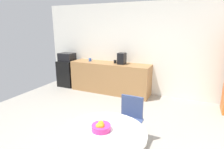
% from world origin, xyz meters
% --- Properties ---
extents(ground_plane, '(6.00, 6.00, 0.00)m').
position_xyz_m(ground_plane, '(0.00, 0.00, 0.00)').
color(ground_plane, '#9E998E').
extents(wall_back, '(6.00, 0.10, 2.60)m').
position_xyz_m(wall_back, '(0.00, 3.00, 1.30)').
color(wall_back, white).
rests_on(wall_back, ground_plane).
extents(counter_block, '(2.40, 0.60, 0.90)m').
position_xyz_m(counter_block, '(-0.71, 2.65, 0.45)').
color(counter_block, '#9E7042').
rests_on(counter_block, ground_plane).
extents(mini_fridge, '(0.54, 0.54, 0.84)m').
position_xyz_m(mini_fridge, '(-2.26, 2.65, 0.42)').
color(mini_fridge, black).
rests_on(mini_fridge, ground_plane).
extents(microwave, '(0.48, 0.38, 0.26)m').
position_xyz_m(microwave, '(-2.26, 2.65, 0.97)').
color(microwave, black).
rests_on(microwave, mini_fridge).
extents(round_table, '(1.05, 1.05, 0.74)m').
position_xyz_m(round_table, '(0.67, -0.47, 0.59)').
color(round_table, silver).
rests_on(round_table, ground_plane).
extents(chair_navy, '(0.43, 0.43, 0.83)m').
position_xyz_m(chair_navy, '(0.68, 0.47, 0.52)').
color(chair_navy, silver).
rests_on(chair_navy, ground_plane).
extents(fruit_bowl, '(0.24, 0.24, 0.13)m').
position_xyz_m(fruit_bowl, '(0.63, -0.45, 0.78)').
color(fruit_bowl, '#D8338C').
rests_on(fruit_bowl, round_table).
extents(mug_white, '(0.13, 0.08, 0.09)m').
position_xyz_m(mug_white, '(-0.55, 2.68, 0.95)').
color(mug_white, black).
rests_on(mug_white, counter_block).
extents(mug_green, '(0.13, 0.08, 0.09)m').
position_xyz_m(mug_green, '(-1.38, 2.65, 0.95)').
color(mug_green, '#3F66BF').
rests_on(mug_green, counter_block).
extents(coffee_maker, '(0.20, 0.24, 0.32)m').
position_xyz_m(coffee_maker, '(-0.33, 2.65, 1.06)').
color(coffee_maker, black).
rests_on(coffee_maker, counter_block).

